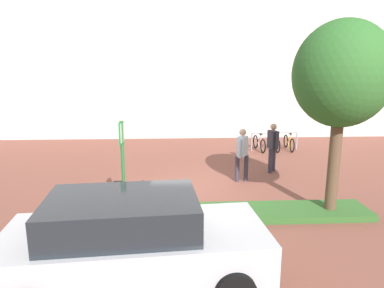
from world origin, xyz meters
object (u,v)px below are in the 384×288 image
(bike_at_sign, at_px, (126,201))
(car_silver_sedan, at_px, (133,242))
(person_shirt_white, at_px, (242,152))
(tree_sidewalk, at_px, (342,76))
(person_suited_dark, at_px, (273,144))
(bollard_steel, at_px, (246,148))
(parking_sign_post, at_px, (123,156))
(bike_rack_cluster, at_px, (274,143))

(bike_at_sign, xyz_separation_m, car_silver_sedan, (0.52, -2.86, 0.41))
(person_shirt_white, height_order, car_silver_sedan, person_shirt_white)
(tree_sidewalk, bearing_deg, person_suited_dark, 96.57)
(tree_sidewalk, relative_size, bike_at_sign, 2.78)
(bollard_steel, relative_size, person_shirt_white, 0.52)
(car_silver_sedan, bearing_deg, person_shirt_white, 61.72)
(bollard_steel, relative_size, person_suited_dark, 0.52)
(car_silver_sedan, bearing_deg, parking_sign_post, 101.12)
(tree_sidewalk, height_order, bike_rack_cluster, tree_sidewalk)
(person_suited_dark, bearing_deg, bike_rack_cluster, 72.57)
(bollard_steel, distance_m, person_suited_dark, 1.91)
(bike_at_sign, height_order, bollard_steel, bollard_steel)
(parking_sign_post, bearing_deg, car_silver_sedan, -78.88)
(tree_sidewalk, xyz_separation_m, parking_sign_post, (-5.06, 0.04, -1.84))
(bike_rack_cluster, relative_size, person_shirt_white, 1.23)
(parking_sign_post, height_order, bollard_steel, parking_sign_post)
(tree_sidewalk, relative_size, parking_sign_post, 1.95)
(parking_sign_post, bearing_deg, bollard_steel, 53.09)
(bollard_steel, height_order, car_silver_sedan, car_silver_sedan)
(bollard_steel, relative_size, car_silver_sedan, 0.20)
(tree_sidewalk, height_order, person_suited_dark, tree_sidewalk)
(bike_rack_cluster, distance_m, person_suited_dark, 3.48)
(parking_sign_post, distance_m, bike_rack_cluster, 9.03)
(parking_sign_post, xyz_separation_m, bike_rack_cluster, (5.66, 6.94, -1.22))
(bike_at_sign, relative_size, bollard_steel, 1.86)
(car_silver_sedan, bearing_deg, bike_at_sign, 100.21)
(tree_sidewalk, height_order, bollard_steel, tree_sidewalk)
(person_suited_dark, bearing_deg, car_silver_sedan, -123.21)
(person_shirt_white, bearing_deg, car_silver_sedan, -118.28)
(person_shirt_white, height_order, person_suited_dark, same)
(bike_at_sign, bearing_deg, person_suited_dark, 36.47)
(bike_at_sign, bearing_deg, tree_sidewalk, -3.25)
(parking_sign_post, distance_m, person_suited_dark, 5.94)
(person_shirt_white, xyz_separation_m, person_suited_dark, (1.27, 1.00, 0.00))
(person_shirt_white, bearing_deg, parking_sign_post, -141.49)
(parking_sign_post, relative_size, person_shirt_white, 1.39)
(bike_rack_cluster, bearing_deg, tree_sidewalk, -94.90)
(tree_sidewalk, distance_m, bike_at_sign, 5.92)
(parking_sign_post, distance_m, bike_at_sign, 1.24)
(tree_sidewalk, xyz_separation_m, person_shirt_white, (-1.70, 2.71, -2.42))
(parking_sign_post, bearing_deg, tree_sidewalk, -0.43)
(bike_rack_cluster, xyz_separation_m, bollard_steel, (-1.59, -1.53, 0.10))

